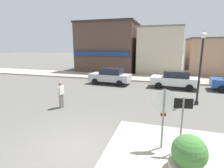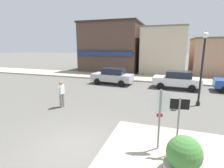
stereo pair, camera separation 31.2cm
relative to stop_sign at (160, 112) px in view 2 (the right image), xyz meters
The scene contains 12 objects.
ground_plane 3.44m from the stop_sign, 165.88° to the right, with size 160.00×160.00×0.00m, color #5B5954.
kerb_far 14.53m from the stop_sign, 101.96° to the left, with size 80.00×4.00×0.15m, color #A89E8C.
stop_sign is the anchor object (origin of this frame).
one_way_sign 0.63m from the stop_sign, ahead, with size 0.60×0.10×2.10m.
planter 1.55m from the stop_sign, 51.24° to the right, with size 1.10×1.10×1.23m.
lamp_post 6.45m from the stop_sign, 70.76° to the left, with size 0.36×0.36×4.54m.
parked_car_nearest 11.52m from the stop_sign, 116.16° to the left, with size 4.11×2.10×1.56m.
parked_car_second 10.32m from the stop_sign, 84.93° to the left, with size 4.11×2.09×1.56m.
pedestrian_crossing_near 6.65m from the stop_sign, 153.46° to the left, with size 0.26×0.56×1.61m.
building_corner_shop 22.24m from the stop_sign, 111.63° to the left, with size 8.36×9.40×7.00m.
building_storefront_left_near 19.39m from the stop_sign, 92.40° to the left, with size 5.61×5.68×6.14m.
building_storefront_left_mid 21.09m from the stop_sign, 72.74° to the left, with size 6.90×6.63×4.70m.
Camera 2 is at (3.21, -5.03, 3.70)m, focal length 28.00 mm.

